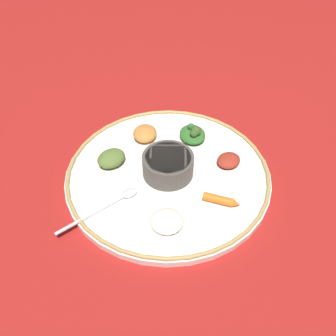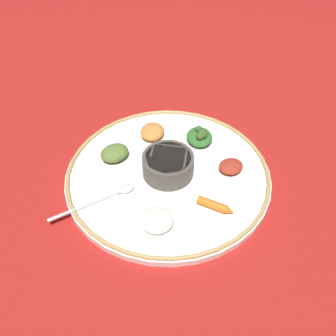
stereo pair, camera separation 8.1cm
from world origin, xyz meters
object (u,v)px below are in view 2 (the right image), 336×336
(center_bowl, at_px, (168,164))
(spoon, at_px, (106,197))
(greens_pile, at_px, (200,136))
(carrot_near_spoon, at_px, (215,206))

(center_bowl, distance_m, spoon, 0.15)
(greens_pile, bearing_deg, spoon, 72.92)
(spoon, xyz_separation_m, greens_pile, (-0.08, -0.25, 0.01))
(greens_pile, bearing_deg, carrot_near_spoon, 126.98)
(carrot_near_spoon, bearing_deg, center_bowl, -14.94)
(spoon, height_order, carrot_near_spoon, carrot_near_spoon)
(spoon, distance_m, greens_pile, 0.26)
(center_bowl, bearing_deg, carrot_near_spoon, 165.06)
(greens_pile, relative_size, carrot_near_spoon, 1.20)
(center_bowl, xyz_separation_m, carrot_near_spoon, (-0.13, 0.03, -0.02))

